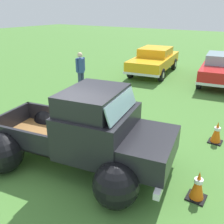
% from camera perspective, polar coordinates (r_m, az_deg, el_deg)
% --- Properties ---
extents(ground_plane, '(80.00, 80.00, 0.00)m').
position_cam_1_polar(ground_plane, '(6.35, -8.34, -11.09)').
color(ground_plane, '#477A33').
extents(vintage_pickup_truck, '(4.88, 3.39, 1.96)m').
position_cam_1_polar(vintage_pickup_truck, '(5.78, -5.45, -5.77)').
color(vintage_pickup_truck, black).
rests_on(vintage_pickup_truck, ground).
extents(show_car_0, '(2.53, 4.84, 1.43)m').
position_cam_1_polar(show_car_0, '(14.65, 9.65, 11.72)').
color(show_car_0, black).
rests_on(show_car_0, ground).
extents(show_car_1, '(2.51, 4.55, 1.43)m').
position_cam_1_polar(show_car_1, '(13.57, 24.00, 9.23)').
color(show_car_1, black).
rests_on(show_car_1, ground).
extents(spectator_0, '(0.37, 0.54, 1.72)m').
position_cam_1_polar(spectator_0, '(11.33, -7.19, 9.70)').
color(spectator_0, navy).
rests_on(spectator_0, ground).
extents(lane_cone_0, '(0.36, 0.36, 0.63)m').
position_cam_1_polar(lane_cone_0, '(7.53, 22.81, -4.29)').
color(lane_cone_0, black).
rests_on(lane_cone_0, ground).
extents(lane_cone_1, '(0.36, 0.36, 0.63)m').
position_cam_1_polar(lane_cone_1, '(5.33, 19.04, -15.56)').
color(lane_cone_1, black).
rests_on(lane_cone_1, ground).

